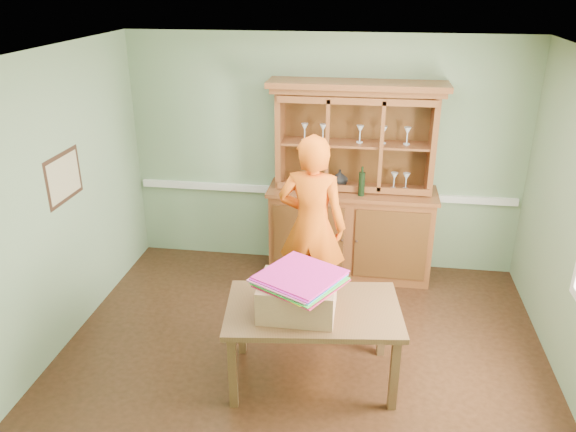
% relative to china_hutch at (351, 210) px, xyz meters
% --- Properties ---
extents(floor, '(4.50, 4.50, 0.00)m').
position_rel_china_hutch_xyz_m(floor, '(-0.35, -1.75, -0.78)').
color(floor, '#482817').
rests_on(floor, ground).
extents(ceiling, '(4.50, 4.50, 0.00)m').
position_rel_china_hutch_xyz_m(ceiling, '(-0.35, -1.75, 1.92)').
color(ceiling, white).
rests_on(ceiling, wall_back).
extents(wall_back, '(4.50, 0.00, 4.50)m').
position_rel_china_hutch_xyz_m(wall_back, '(-0.35, 0.25, 0.57)').
color(wall_back, gray).
rests_on(wall_back, floor).
extents(wall_left, '(0.00, 4.00, 4.00)m').
position_rel_china_hutch_xyz_m(wall_left, '(-2.60, -1.75, 0.57)').
color(wall_left, gray).
rests_on(wall_left, floor).
extents(wall_front, '(4.50, 0.00, 4.50)m').
position_rel_china_hutch_xyz_m(wall_front, '(-0.35, -3.75, 0.57)').
color(wall_front, gray).
rests_on(wall_front, floor).
extents(chair_rail, '(4.41, 0.05, 0.08)m').
position_rel_china_hutch_xyz_m(chair_rail, '(-0.35, 0.23, 0.12)').
color(chair_rail, white).
rests_on(chair_rail, wall_back).
extents(framed_map, '(0.03, 0.60, 0.46)m').
position_rel_china_hutch_xyz_m(framed_map, '(-2.58, -1.45, 0.77)').
color(framed_map, '#382116').
rests_on(framed_map, wall_left).
extents(china_hutch, '(1.90, 0.63, 2.23)m').
position_rel_china_hutch_xyz_m(china_hutch, '(0.00, 0.00, 0.00)').
color(china_hutch, brown).
rests_on(china_hutch, floor).
extents(dining_table, '(1.53, 1.03, 0.72)m').
position_rel_china_hutch_xyz_m(dining_table, '(-0.22, -1.99, -0.15)').
color(dining_table, brown).
rests_on(dining_table, floor).
extents(cardboard_box, '(0.61, 0.49, 0.28)m').
position_rel_china_hutch_xyz_m(cardboard_box, '(-0.34, -2.07, 0.08)').
color(cardboard_box, tan).
rests_on(cardboard_box, dining_table).
extents(kite_stack, '(0.78, 0.78, 0.06)m').
position_rel_china_hutch_xyz_m(kite_stack, '(-0.34, -2.07, 0.25)').
color(kite_stack, '#E02253').
rests_on(kite_stack, cardboard_box).
extents(person, '(0.73, 0.52, 1.89)m').
position_rel_china_hutch_xyz_m(person, '(-0.36, -0.86, 0.16)').
color(person, '#FF6210').
rests_on(person, floor).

